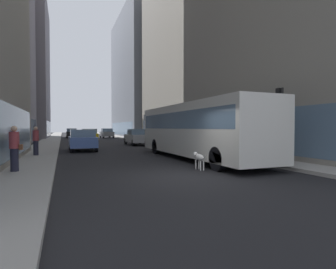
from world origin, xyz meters
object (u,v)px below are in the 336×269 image
car_silver_sedan (137,137)px  pedestrian_with_handbag (15,148)px  transit_bus (195,128)px  car_yellow_taxi (89,135)px  car_black_suv (72,133)px  car_blue_hatchback (83,140)px  car_grey_wagon (107,133)px  pedestrian_in_coat (36,141)px  dalmatian_dog (199,158)px  traffic_light_near (281,113)px

car_silver_sedan → pedestrian_with_handbag: size_ratio=2.41×
transit_bus → car_yellow_taxi: bearing=101.1°
car_yellow_taxi → car_black_suv: bearing=96.0°
car_blue_hatchback → car_grey_wagon: size_ratio=0.88×
car_grey_wagon → pedestrian_in_coat: bearing=-106.4°
dalmatian_dog → traffic_light_near: (3.77, -0.67, 1.92)m
transit_bus → car_blue_hatchback: size_ratio=2.88×
car_black_suv → traffic_light_near: bearing=-79.0°
pedestrian_in_coat → car_grey_wagon: bearing=73.6°
pedestrian_with_handbag → dalmatian_dog: bearing=-10.9°
transit_bus → dalmatian_dog: (-1.67, -3.54, -1.26)m
car_blue_hatchback → pedestrian_with_handbag: (-3.07, -10.04, 0.19)m
pedestrian_in_coat → traffic_light_near: size_ratio=0.50×
car_blue_hatchback → car_yellow_taxi: (1.60, 12.59, 0.00)m
pedestrian_in_coat → transit_bus: bearing=-24.9°
car_yellow_taxi → traffic_light_near: 25.43m
pedestrian_with_handbag → traffic_light_near: traffic_light_near is taller
transit_bus → car_black_suv: (-5.60, 35.53, -0.96)m
dalmatian_dog → traffic_light_near: size_ratio=0.28×
pedestrian_with_handbag → car_blue_hatchback: bearing=73.0°
car_yellow_taxi → traffic_light_near: bearing=-76.1°
transit_bus → car_black_suv: transit_bus is taller
dalmatian_dog → car_grey_wagon: bearing=87.4°
dalmatian_dog → car_blue_hatchback: bearing=109.1°
dalmatian_dog → transit_bus: bearing=64.8°
car_grey_wagon → car_silver_sedan: bearing=-90.0°
car_black_suv → pedestrian_with_handbag: pedestrian_with_handbag is taller
car_blue_hatchback → traffic_light_near: traffic_light_near is taller
pedestrian_in_coat → pedestrian_with_handbag: bearing=-91.8°
car_grey_wagon → car_blue_hatchback: bearing=-102.7°
transit_bus → traffic_light_near: bearing=-63.5°
car_silver_sedan → transit_bus: bearing=-90.0°
traffic_light_near → car_grey_wagon: bearing=93.3°
car_blue_hatchback → car_silver_sedan: 7.49m
pedestrian_with_handbag → pedestrian_in_coat: bearing=88.2°
transit_bus → car_silver_sedan: 12.84m
car_blue_hatchback → dalmatian_dog: 12.04m
car_yellow_taxi → dalmatian_dog: (2.33, -23.97, -0.31)m
car_blue_hatchback → car_silver_sedan: (5.60, 4.97, -0.00)m
pedestrian_with_handbag → traffic_light_near: bearing=-10.6°
pedestrian_with_handbag → car_black_suv: bearing=85.3°
transit_bus → car_grey_wagon: (0.00, 32.72, -0.95)m
pedestrian_with_handbag → pedestrian_in_coat: 6.14m
pedestrian_with_handbag → pedestrian_in_coat: size_ratio=1.00×
car_blue_hatchback → car_grey_wagon: (5.60, 24.88, 0.00)m
car_grey_wagon → dalmatian_dog: car_grey_wagon is taller
car_grey_wagon → car_black_suv: bearing=153.4°
transit_bus → car_silver_sedan: size_ratio=2.83×
car_black_suv → pedestrian_in_coat: (-2.88, -31.59, 0.19)m
traffic_light_near → pedestrian_in_coat: bearing=142.4°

